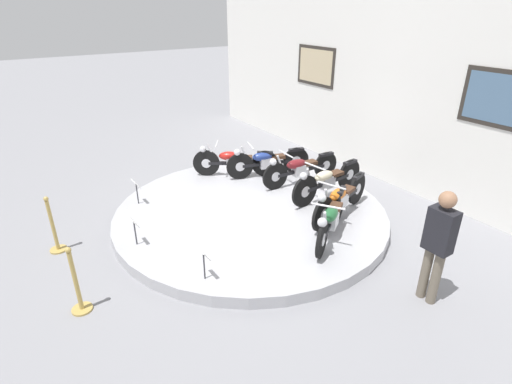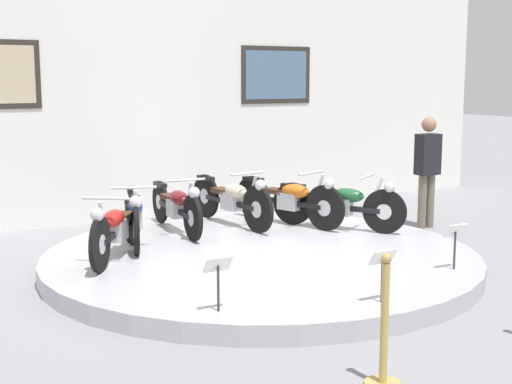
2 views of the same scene
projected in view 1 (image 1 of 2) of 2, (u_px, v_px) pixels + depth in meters
ground_plane at (251, 218)px, 7.88m from camera, size 60.00×60.00×0.00m
display_platform at (251, 213)px, 7.84m from camera, size 5.23×5.23×0.20m
back_wall at (391, 89)px, 8.84m from camera, size 14.00×0.22×4.24m
motorcycle_red at (234, 160)px, 9.13m from camera, size 1.17×1.64×0.78m
motorcycle_blue at (267, 161)px, 9.11m from camera, size 0.71×1.89×0.78m
motorcycle_maroon at (300, 168)px, 8.74m from camera, size 0.54×1.95×0.78m
motorcycle_cream at (327, 180)px, 8.09m from camera, size 0.54×1.99×0.80m
motorcycle_orange at (340, 198)px, 7.35m from camera, size 0.72×1.91×0.79m
motorcycle_green at (332, 217)px, 6.72m from camera, size 1.12×1.66×0.78m
info_placard_front_left at (136, 187)px, 7.85m from camera, size 0.26×0.11×0.51m
info_placard_front_centre at (134, 225)px, 6.50m from camera, size 0.26×0.11×0.51m
info_placard_front_right at (204, 257)px, 5.67m from camera, size 0.26×0.11×0.51m
visitor_standing at (438, 241)px, 5.32m from camera, size 0.36×0.22×1.70m
stanchion_post_left_of_entry at (55, 233)px, 6.71m from camera, size 0.28×0.28×1.02m
stanchion_post_right_of_entry at (78, 290)px, 5.38m from camera, size 0.28×0.28×1.02m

